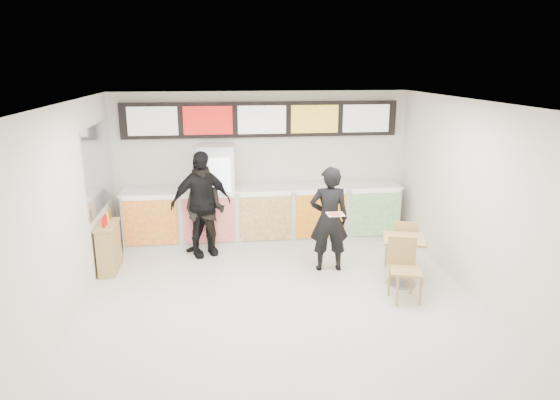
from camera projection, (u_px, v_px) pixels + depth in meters
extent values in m
plane|color=beige|center=(284.00, 312.00, 7.30)|extent=(7.00, 7.00, 0.00)
plane|color=white|center=(284.00, 105.00, 6.51)|extent=(7.00, 7.00, 0.00)
plane|color=silver|center=(262.00, 165.00, 10.25)|extent=(6.00, 0.00, 6.00)
plane|color=silver|center=(58.00, 223.00, 6.54)|extent=(0.00, 7.00, 7.00)
plane|color=silver|center=(488.00, 207.00, 7.26)|extent=(0.00, 7.00, 7.00)
cube|color=silver|center=(264.00, 215.00, 10.12)|extent=(5.50, 0.70, 1.10)
cube|color=silver|center=(264.00, 188.00, 9.97)|extent=(5.56, 0.76, 0.04)
cube|color=red|center=(151.00, 222.00, 9.48)|extent=(0.99, 0.02, 0.90)
cube|color=#E9336E|center=(209.00, 220.00, 9.61)|extent=(0.99, 0.02, 0.90)
cube|color=brown|center=(266.00, 218.00, 9.74)|extent=(0.99, 0.02, 0.90)
cube|color=yellow|center=(321.00, 216.00, 9.87)|extent=(0.99, 0.02, 0.90)
cube|color=green|center=(375.00, 214.00, 10.00)|extent=(0.99, 0.02, 0.90)
cube|color=black|center=(262.00, 119.00, 9.93)|extent=(5.50, 0.12, 0.70)
cube|color=beige|center=(153.00, 121.00, 9.61)|extent=(0.95, 0.02, 0.55)
cube|color=red|center=(208.00, 120.00, 9.73)|extent=(0.95, 0.02, 0.55)
cube|color=white|center=(262.00, 120.00, 9.86)|extent=(0.95, 0.02, 0.55)
cube|color=gold|center=(315.00, 119.00, 9.98)|extent=(0.95, 0.02, 0.55)
cube|color=silver|center=(366.00, 118.00, 10.11)|extent=(0.95, 0.02, 0.55)
cube|color=white|center=(217.00, 195.00, 9.91)|extent=(0.70, 0.65, 2.00)
cube|color=white|center=(217.00, 197.00, 9.57)|extent=(0.54, 0.02, 1.50)
cylinder|color=#198D26|center=(207.00, 226.00, 9.74)|extent=(0.07, 0.07, 0.22)
cylinder|color=red|center=(214.00, 226.00, 9.76)|extent=(0.07, 0.07, 0.22)
cylinder|color=red|center=(221.00, 226.00, 9.77)|extent=(0.07, 0.07, 0.22)
cylinder|color=#186FB8|center=(229.00, 226.00, 9.79)|extent=(0.07, 0.07, 0.22)
cylinder|color=red|center=(206.00, 208.00, 9.64)|extent=(0.07, 0.07, 0.22)
cylinder|color=red|center=(214.00, 207.00, 9.66)|extent=(0.07, 0.07, 0.22)
cylinder|color=#186FB8|center=(221.00, 207.00, 9.67)|extent=(0.07, 0.07, 0.22)
cylinder|color=#198D26|center=(228.00, 207.00, 9.69)|extent=(0.07, 0.07, 0.22)
cylinder|color=red|center=(206.00, 189.00, 9.54)|extent=(0.07, 0.07, 0.22)
cylinder|color=#186FB8|center=(213.00, 188.00, 9.56)|extent=(0.07, 0.07, 0.22)
cylinder|color=#198D26|center=(220.00, 188.00, 9.57)|extent=(0.07, 0.07, 0.22)
cylinder|color=red|center=(228.00, 188.00, 9.59)|extent=(0.07, 0.07, 0.22)
cylinder|color=#186FB8|center=(205.00, 169.00, 9.44)|extent=(0.07, 0.07, 0.22)
cylinder|color=#198D26|center=(212.00, 169.00, 9.46)|extent=(0.07, 0.07, 0.22)
cylinder|color=red|center=(220.00, 169.00, 9.47)|extent=(0.07, 0.07, 0.22)
cylinder|color=red|center=(227.00, 169.00, 9.49)|extent=(0.07, 0.07, 0.22)
cube|color=#B2B7BF|center=(99.00, 167.00, 8.83)|extent=(0.01, 2.00, 1.50)
imported|color=black|center=(329.00, 219.00, 8.61)|extent=(0.70, 0.49, 1.85)
imported|color=black|center=(205.00, 211.00, 9.32)|extent=(1.01, 0.91, 1.71)
imported|color=black|center=(201.00, 204.00, 9.28)|extent=(1.27, 0.89, 2.00)
cube|color=beige|center=(335.00, 214.00, 8.12)|extent=(0.28, 0.28, 0.01)
cone|color=#CC7233|center=(335.00, 214.00, 8.12)|extent=(0.36, 0.36, 0.02)
cube|color=tan|center=(404.00, 239.00, 8.04)|extent=(0.80, 0.80, 0.04)
cylinder|color=gray|center=(402.00, 262.00, 8.15)|extent=(0.09, 0.09, 0.77)
cylinder|color=gray|center=(401.00, 283.00, 8.25)|extent=(0.47, 0.47, 0.03)
cube|color=tan|center=(406.00, 271.00, 7.56)|extent=(0.56, 0.56, 0.04)
cube|color=tan|center=(402.00, 251.00, 7.69)|extent=(0.42, 0.15, 0.45)
cube|color=tan|center=(400.00, 244.00, 8.68)|extent=(0.56, 0.56, 0.04)
cube|color=tan|center=(406.00, 235.00, 8.42)|extent=(0.42, 0.15, 0.45)
cube|color=tan|center=(109.00, 249.00, 8.66)|extent=(0.28, 0.74, 0.83)
cube|color=tan|center=(107.00, 225.00, 8.55)|extent=(0.31, 0.77, 0.04)
cylinder|color=red|center=(104.00, 223.00, 8.33)|extent=(0.06, 0.06, 0.17)
cylinder|color=red|center=(106.00, 220.00, 8.48)|extent=(0.06, 0.06, 0.17)
cylinder|color=yellow|center=(108.00, 217.00, 8.63)|extent=(0.06, 0.06, 0.17)
cylinder|color=brown|center=(109.00, 215.00, 8.77)|extent=(0.06, 0.06, 0.17)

